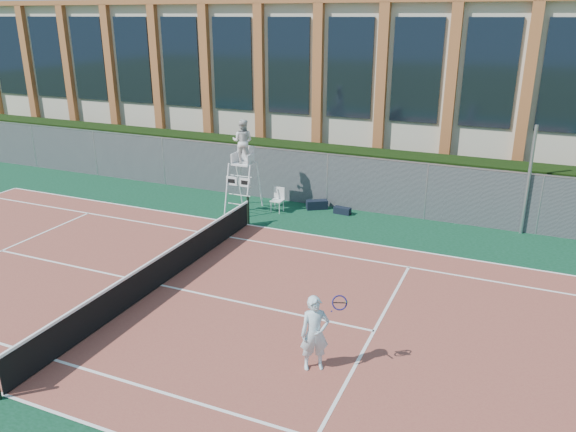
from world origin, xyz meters
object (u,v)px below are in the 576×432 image
at_px(plastic_chair, 278,197).
at_px(tennis_player, 315,333).
at_px(steel_pole, 528,181).
at_px(umpire_chair, 243,144).

height_order(plastic_chair, tennis_player, tennis_player).
xyz_separation_m(plastic_chair, tennis_player, (5.15, -9.43, 0.32)).
bearing_deg(plastic_chair, tennis_player, -61.37).
distance_m(plastic_chair, tennis_player, 10.75).
distance_m(steel_pole, plastic_chair, 9.28).
bearing_deg(plastic_chair, umpire_chair, -165.18).
bearing_deg(steel_pole, plastic_chair, -171.89).
bearing_deg(steel_pole, umpire_chair, -171.01).
relative_size(steel_pole, umpire_chair, 1.06).
xyz_separation_m(umpire_chair, plastic_chair, (1.35, 0.36, -2.13)).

